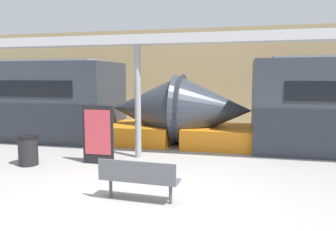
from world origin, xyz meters
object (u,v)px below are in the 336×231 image
at_px(train_right, 6,101).
at_px(poster_board, 98,135).
at_px(support_column_near, 138,102).
at_px(bench_near, 138,177).
at_px(trash_bin, 28,150).

bearing_deg(train_right, poster_board, -30.33).
distance_m(poster_board, support_column_near, 1.62).
distance_m(bench_near, support_column_near, 3.95).
bearing_deg(support_column_near, poster_board, -129.76).
height_order(poster_board, support_column_near, support_column_near).
relative_size(bench_near, trash_bin, 1.95).
distance_m(trash_bin, poster_board, 2.04).
distance_m(train_right, bench_near, 9.95).
xyz_separation_m(bench_near, poster_board, (-2.05, 2.52, 0.34)).
bearing_deg(bench_near, trash_bin, 156.97).
relative_size(train_right, trash_bin, 17.99).
height_order(bench_near, poster_board, poster_board).
bearing_deg(bench_near, train_right, 146.13).
distance_m(train_right, trash_bin, 5.74).
bearing_deg(trash_bin, train_right, 134.63).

